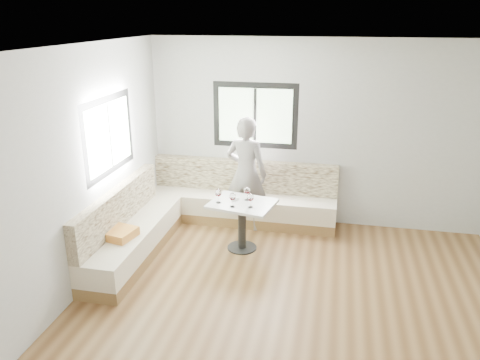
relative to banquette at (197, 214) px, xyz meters
name	(u,v)px	position (x,y,z in m)	size (l,w,h in m)	color
room	(292,190)	(1.51, -1.55, 1.08)	(5.01, 5.01, 2.81)	brown
banquette	(197,214)	(0.00, 0.00, 0.00)	(2.90, 2.80, 0.95)	brown
table	(242,214)	(0.73, -0.28, 0.19)	(0.95, 0.80, 0.69)	black
person	(246,174)	(0.64, 0.43, 0.53)	(0.63, 0.41, 1.73)	slate
olive_ramekin	(235,198)	(0.61, -0.20, 0.38)	(0.10, 0.10, 0.04)	white
wine_glass_a	(218,193)	(0.41, -0.35, 0.50)	(0.09, 0.09, 0.20)	white
wine_glass_b	(233,197)	(0.63, -0.45, 0.50)	(0.09, 0.09, 0.20)	white
wine_glass_c	(250,198)	(0.87, -0.42, 0.50)	(0.09, 0.09, 0.20)	white
wine_glass_d	(247,191)	(0.77, -0.18, 0.50)	(0.09, 0.09, 0.20)	white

